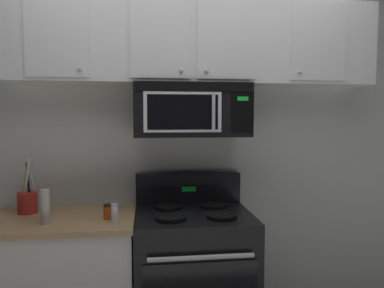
% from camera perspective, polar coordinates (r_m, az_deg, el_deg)
% --- Properties ---
extents(back_wall, '(5.20, 0.10, 2.70)m').
position_cam_1_polar(back_wall, '(2.71, -0.79, 0.46)').
color(back_wall, silver).
rests_on(back_wall, ground_plane).
extents(stove_range, '(0.76, 0.69, 1.12)m').
position_cam_1_polar(stove_range, '(2.57, 0.19, -20.13)').
color(stove_range, black).
rests_on(stove_range, ground_plane).
extents(over_range_microwave, '(0.76, 0.43, 0.35)m').
position_cam_1_polar(over_range_microwave, '(2.46, -0.15, 5.33)').
color(over_range_microwave, black).
extents(upper_cabinets, '(2.50, 0.36, 0.55)m').
position_cam_1_polar(upper_cabinets, '(2.54, -0.24, 15.53)').
color(upper_cabinets, silver).
extents(counter_segment, '(0.93, 0.65, 0.90)m').
position_cam_1_polar(counter_segment, '(2.62, -19.63, -20.28)').
color(counter_segment, white).
rests_on(counter_segment, ground_plane).
extents(utensil_crock_red, '(0.12, 0.12, 0.38)m').
position_cam_1_polar(utensil_crock_red, '(2.63, -24.45, -8.01)').
color(utensil_crock_red, red).
rests_on(utensil_crock_red, counter_segment).
extents(salt_shaker, '(0.04, 0.04, 0.11)m').
position_cam_1_polar(salt_shaker, '(2.25, -12.04, -10.57)').
color(salt_shaker, white).
rests_on(salt_shaker, counter_segment).
extents(pepper_mill, '(0.05, 0.05, 0.21)m').
position_cam_1_polar(pepper_mill, '(2.33, -22.10, -9.11)').
color(pepper_mill, '#B7B2A8').
rests_on(pepper_mill, counter_segment).
extents(spice_jar, '(0.05, 0.05, 0.10)m').
position_cam_1_polar(spice_jar, '(2.33, -13.19, -10.31)').
color(spice_jar, '#C64C19').
rests_on(spice_jar, counter_segment).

